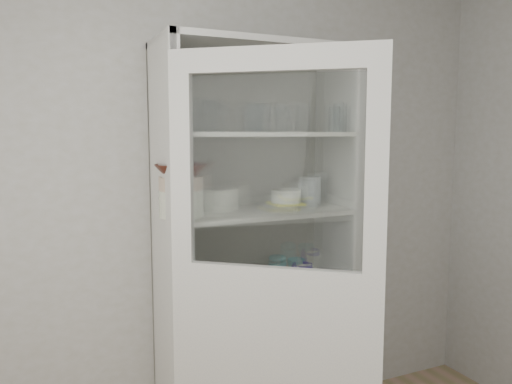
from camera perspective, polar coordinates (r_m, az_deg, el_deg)
name	(u,v)px	position (r m, az deg, el deg)	size (l,w,h in m)	color
wall_back	(205,199)	(2.71, -5.84, -0.84)	(3.60, 0.02, 2.60)	#B1AFA3
pantry_cabinet	(251,267)	(2.70, -0.56, -8.61)	(1.00, 0.45, 2.10)	silver
cupboard_door	(274,320)	(2.17, 2.07, -14.36)	(0.73, 0.60, 2.00)	silver
tumbler_0	(212,116)	(2.32, -5.10, 8.63)	(0.07, 0.07, 0.14)	silver
tumbler_1	(194,115)	(2.27, -7.10, 8.71)	(0.07, 0.07, 0.15)	silver
tumbler_2	(256,118)	(2.43, -0.06, 8.48)	(0.07, 0.07, 0.14)	silver
tumbler_3	(283,118)	(2.50, 3.06, 8.42)	(0.07, 0.07, 0.14)	silver
tumbler_4	(263,118)	(2.45, 0.82, 8.48)	(0.07, 0.07, 0.14)	silver
tumbler_5	(334,120)	(2.62, 8.93, 8.17)	(0.06, 0.06, 0.13)	silver
tumbler_6	(340,118)	(2.63, 9.56, 8.35)	(0.07, 0.07, 0.15)	silver
tumbler_7	(179,116)	(2.39, -8.84, 8.55)	(0.07, 0.07, 0.15)	silver
tumbler_8	(184,118)	(2.44, -8.28, 8.32)	(0.06, 0.06, 0.13)	silver
tumbler_9	(253,118)	(2.52, -0.31, 8.49)	(0.07, 0.07, 0.14)	silver
tumbler_10	(250,119)	(2.52, -0.67, 8.30)	(0.06, 0.06, 0.13)	silver
tumbler_11	(303,118)	(2.65, 5.35, 8.41)	(0.07, 0.07, 0.15)	silver
goblet_0	(215,114)	(2.58, -4.75, 8.88)	(0.08, 0.08, 0.18)	silver
goblet_1	(223,116)	(2.61, -3.82, 8.61)	(0.07, 0.07, 0.16)	silver
goblet_2	(259,117)	(2.65, 0.30, 8.62)	(0.07, 0.07, 0.16)	silver
goblet_3	(282,117)	(2.70, 2.93, 8.58)	(0.07, 0.07, 0.16)	silver
plate_stack_front	(181,203)	(2.39, -8.53, -1.31)	(0.21, 0.21, 0.13)	silver
plate_stack_back	(218,199)	(2.59, -4.36, -0.79)	(0.21, 0.21, 0.11)	silver
cream_bowl	(181,183)	(2.38, -8.57, 0.97)	(0.21, 0.21, 0.06)	#C9B19A
terracotta_bowl	(181,170)	(2.37, -8.59, 2.47)	(0.24, 0.24, 0.06)	#42190F
glass_platter	(286,206)	(2.64, 3.44, -1.65)	(0.36, 0.36, 0.02)	silver
yellow_trivet	(286,203)	(2.64, 3.44, -1.31)	(0.16, 0.16, 0.01)	yellow
white_ramekin	(286,196)	(2.63, 3.45, -0.46)	(0.16, 0.16, 0.07)	silver
grey_bowl_stack	(310,191)	(2.74, 6.14, 0.11)	(0.12, 0.12, 0.16)	#B6BEBF
mug_blue	(302,272)	(2.74, 5.32, -9.11)	(0.12, 0.12, 0.09)	navy
mug_teal	(296,268)	(2.82, 4.63, -8.60)	(0.10, 0.10, 0.10)	#15707C
mug_white	(307,275)	(2.69, 5.81, -9.40)	(0.10, 0.10, 0.09)	silver
teal_jar	(278,268)	(2.76, 2.47, -8.73)	(0.10, 0.10, 0.12)	#15707C
measuring_cups	(235,288)	(2.56, -2.46, -10.85)	(0.10, 0.10, 0.04)	silver
white_canister	(185,282)	(2.54, -8.09, -10.16)	(0.10, 0.10, 0.12)	silver
cream_dish	(205,364)	(2.67, -5.88, -18.95)	(0.25, 0.25, 0.08)	#C9B19A
tin_box	(270,348)	(2.84, 1.62, -17.44)	(0.20, 0.14, 0.06)	#9FA0B5
tumbler_12	(182,116)	(2.38, -8.50, 8.64)	(0.08, 0.08, 0.15)	silver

